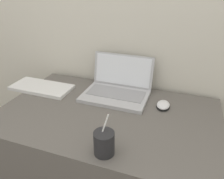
{
  "coord_description": "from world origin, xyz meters",
  "views": [
    {
      "loc": [
        0.34,
        -0.53,
        1.36
      ],
      "look_at": [
        -0.01,
        0.46,
        0.82
      ],
      "focal_mm": 35.0,
      "sensor_mm": 36.0,
      "label": 1
    }
  ],
  "objects_px": {
    "drink_cup": "(104,143)",
    "computer_mouse": "(163,105)",
    "external_keyboard": "(42,87)",
    "laptop": "(118,88)"
  },
  "relations": [
    {
      "from": "drink_cup",
      "to": "computer_mouse",
      "type": "distance_m",
      "value": 0.46
    },
    {
      "from": "drink_cup",
      "to": "computer_mouse",
      "type": "height_order",
      "value": "drink_cup"
    },
    {
      "from": "computer_mouse",
      "to": "external_keyboard",
      "type": "xyz_separation_m",
      "value": [
        -0.74,
        -0.04,
        -0.0
      ]
    },
    {
      "from": "laptop",
      "to": "external_keyboard",
      "type": "bearing_deg",
      "value": -168.55
    },
    {
      "from": "computer_mouse",
      "to": "drink_cup",
      "type": "bearing_deg",
      "value": -111.83
    },
    {
      "from": "external_keyboard",
      "to": "laptop",
      "type": "bearing_deg",
      "value": 11.45
    },
    {
      "from": "computer_mouse",
      "to": "external_keyboard",
      "type": "distance_m",
      "value": 0.74
    },
    {
      "from": "laptop",
      "to": "external_keyboard",
      "type": "relative_size",
      "value": 0.98
    },
    {
      "from": "laptop",
      "to": "computer_mouse",
      "type": "relative_size",
      "value": 3.74
    },
    {
      "from": "laptop",
      "to": "computer_mouse",
      "type": "distance_m",
      "value": 0.28
    }
  ]
}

